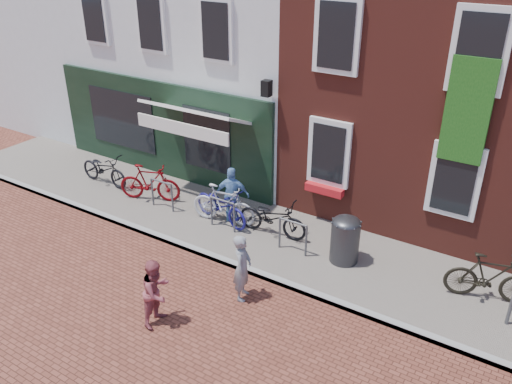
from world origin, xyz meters
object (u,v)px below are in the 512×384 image
Objects in this scene: bicycle_2 at (221,205)px; woman at (242,267)px; bicycle_0 at (104,169)px; litter_bin at (345,237)px; cafe_person at (232,195)px; bicycle_1 at (150,183)px; bicycle_5 at (490,278)px; bicycle_4 at (272,217)px; boy at (157,292)px; bicycle_3 at (223,204)px.

woman is at bearing -124.14° from bicycle_2.
bicycle_0 and bicycle_2 have the same top height.
litter_bin is 3.19m from cafe_person.
bicycle_1 reaches higher than bicycle_2.
bicycle_1 is 1.00× the size of bicycle_5.
woman reaches higher than bicycle_4.
cafe_person is (-3.18, 0.15, 0.13)m from litter_bin.
bicycle_4 is at bearing -71.78° from bicycle_2.
bicycle_2 is (2.38, 0.07, -0.05)m from bicycle_1.
litter_bin is 1.98m from bicycle_4.
bicycle_0 is 1.03× the size of bicycle_5.
boy is at bearing -150.93° from bicycle_2.
boy is at bearing -121.14° from litter_bin.
bicycle_2 is at bearing 75.91° from bicycle_5.
boy is 0.78× the size of bicycle_2.
litter_bin is 0.86× the size of boy.
cafe_person reaches higher than bicycle_2.
litter_bin is 2.59m from woman.
cafe_person reaches higher than woman.
bicycle_3 is (2.46, 0.06, 0.00)m from bicycle_1.
bicycle_3 is (-0.14, -0.20, -0.22)m from cafe_person.
bicycle_3 and bicycle_5 have the same top height.
woman is 0.83× the size of bicycle_0.
woman reaches higher than bicycle_1.
cafe_person reaches higher than bicycle_0.
cafe_person is at bearing 74.23° from bicycle_5.
boy is 3.84m from bicycle_3.
bicycle_1 is (-2.61, -0.26, -0.22)m from cafe_person.
bicycle_1 is 3.83m from bicycle_4.
bicycle_3 reaches higher than bicycle_4.
bicycle_3 is at bearing 12.52° from boy.
boy is at bearing 170.92° from bicycle_4.
bicycle_5 is at bearing -75.27° from bicycle_2.
bicycle_1 is 8.84m from bicycle_5.
bicycle_4 is at bearing -92.34° from bicycle_3.
bicycle_1 is at bearing 40.64° from boy.
bicycle_0 is at bearing 102.13° from bicycle_2.
bicycle_5 is at bearing 5.10° from litter_bin.
bicycle_4 is at bearing -2.46° from woman.
bicycle_1 is 1.00× the size of bicycle_3.
bicycle_2 is 1.00× the size of bicycle_4.
bicycle_4 is (1.21, -0.03, -0.27)m from cafe_person.
boy is at bearing -122.43° from bicycle_0.
bicycle_5 is (6.22, 0.12, -0.22)m from cafe_person.
bicycle_0 is at bearing 87.07° from bicycle_4.
litter_bin is at bearing -98.43° from bicycle_3.
bicycle_2 is at bearing -179.24° from litter_bin.
litter_bin is at bearing -98.00° from bicycle_4.
litter_bin reaches higher than bicycle_4.
litter_bin is 3.41m from bicycle_2.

